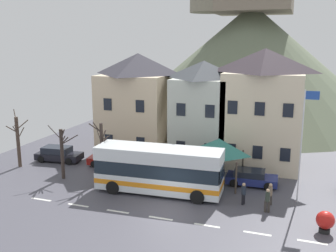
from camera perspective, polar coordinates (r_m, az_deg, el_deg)
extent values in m
cube|color=#494852|center=(25.88, -0.23, -12.59)|extent=(40.00, 60.00, 0.06)
cube|color=silver|center=(29.02, -18.30, -10.31)|extent=(1.60, 0.20, 0.01)
cube|color=silver|center=(27.40, -13.20, -11.39)|extent=(1.60, 0.20, 0.01)
cube|color=silver|center=(26.02, -7.46, -12.48)|extent=(1.60, 0.20, 0.01)
cube|color=silver|center=(24.92, -1.10, -13.53)|extent=(1.60, 0.20, 0.01)
cube|color=silver|center=(24.16, 5.82, -14.49)|extent=(1.60, 0.20, 0.01)
cube|color=silver|center=(23.75, 13.13, -15.28)|extent=(1.60, 0.20, 0.01)
cube|color=silver|center=(23.71, 20.63, -15.83)|extent=(1.60, 0.20, 0.01)
cube|color=beige|center=(38.31, -4.35, 1.87)|extent=(6.44, 6.83, 7.82)
pyramid|color=#35333C|center=(37.73, -4.47, 9.22)|extent=(6.44, 6.83, 2.00)
cube|color=black|center=(36.41, -8.78, -2.09)|extent=(0.80, 0.06, 1.10)
cube|color=black|center=(35.06, -4.11, -2.55)|extent=(0.80, 0.06, 1.10)
cube|color=black|center=(35.72, -8.96, 3.20)|extent=(0.80, 0.06, 1.10)
cube|color=black|center=(34.34, -4.20, 2.95)|extent=(0.80, 0.06, 1.10)
cube|color=beige|center=(35.59, 5.20, 0.94)|extent=(5.08, 5.50, 7.70)
pyramid|color=#3E4348|center=(34.96, 5.34, 8.39)|extent=(5.08, 5.50, 1.55)
cube|color=black|center=(33.78, 1.89, -3.15)|extent=(0.80, 0.06, 1.10)
cube|color=black|center=(33.15, 6.09, -3.52)|extent=(0.80, 0.06, 1.10)
cube|color=black|center=(33.04, 1.93, 2.46)|extent=(0.80, 0.06, 1.10)
cube|color=black|center=(32.39, 6.23, 2.19)|extent=(0.80, 0.06, 1.10)
cube|color=beige|center=(34.51, 13.80, 0.82)|extent=(6.57, 5.19, 8.36)
pyramid|color=#3F353D|center=(33.88, 14.26, 9.45)|extent=(6.57, 5.19, 2.02)
cube|color=black|center=(32.75, 9.33, -3.53)|extent=(0.80, 0.06, 1.10)
cube|color=black|center=(32.48, 13.15, -3.83)|extent=(0.80, 0.06, 1.10)
cube|color=black|center=(32.35, 17.01, -4.12)|extent=(0.80, 0.06, 1.10)
cube|color=black|center=(31.95, 9.56, 2.75)|extent=(0.80, 0.06, 1.10)
cube|color=black|center=(31.67, 13.47, 2.49)|extent=(0.80, 0.06, 1.10)
cube|color=black|center=(31.54, 17.43, 2.22)|extent=(0.80, 0.06, 1.10)
cone|color=#646E56|center=(57.20, 12.08, 9.31)|extent=(38.31, 38.31, 16.12)
cube|color=silver|center=(28.54, -1.35, -8.22)|extent=(9.37, 3.06, 1.20)
cube|color=orange|center=(28.52, -1.35, -8.10)|extent=(9.39, 3.09, 0.36)
cube|color=#19232D|center=(28.17, -1.36, -6.11)|extent=(9.27, 3.02, 1.01)
cube|color=silver|center=(27.87, -1.37, -4.20)|extent=(9.37, 3.06, 0.95)
cube|color=#19232D|center=(27.21, 8.07, -6.92)|extent=(0.17, 2.17, 0.97)
cylinder|color=black|center=(29.08, 5.38, -8.61)|extent=(1.01, 0.33, 1.00)
cylinder|color=black|center=(26.82, 4.37, -10.45)|extent=(1.01, 0.33, 1.00)
cylinder|color=black|center=(30.77, -6.29, -7.43)|extent=(1.01, 0.33, 1.00)
cylinder|color=black|center=(28.65, -8.19, -9.02)|extent=(1.01, 0.33, 1.00)
cylinder|color=#473D33|center=(32.28, 5.21, -5.13)|extent=(0.14, 0.14, 2.40)
cylinder|color=#473D33|center=(31.70, 11.04, -5.65)|extent=(0.14, 0.14, 2.40)
cylinder|color=#473D33|center=(29.25, 3.63, -6.99)|extent=(0.14, 0.14, 2.40)
cylinder|color=#473D33|center=(28.61, 10.07, -7.62)|extent=(0.14, 0.14, 2.40)
pyramid|color=#2D756A|center=(29.88, 7.59, -3.01)|extent=(3.60, 3.60, 1.23)
cube|color=black|center=(37.28, -15.85, -4.31)|extent=(4.37, 2.20, 0.60)
cube|color=#1E232D|center=(37.22, -16.19, -3.40)|extent=(2.67, 1.81, 0.59)
cylinder|color=black|center=(37.41, -13.35, -4.36)|extent=(0.66, 0.27, 0.64)
cylinder|color=black|center=(35.98, -14.53, -5.10)|extent=(0.66, 0.27, 0.64)
cylinder|color=black|center=(38.69, -17.05, -4.02)|extent=(0.66, 0.27, 0.64)
cylinder|color=black|center=(37.31, -18.33, -4.71)|extent=(0.66, 0.27, 0.64)
cube|color=navy|center=(30.77, 12.34, -7.74)|extent=(3.96, 1.97, 0.55)
cube|color=#1E232D|center=(30.61, 12.02, -6.82)|extent=(2.40, 1.69, 0.47)
cylinder|color=black|center=(31.58, 14.79, -7.60)|extent=(0.65, 0.23, 0.64)
cylinder|color=black|center=(29.96, 14.67, -8.70)|extent=(0.65, 0.23, 0.64)
cylinder|color=black|center=(31.72, 10.13, -7.28)|extent=(0.65, 0.23, 0.64)
cylinder|color=black|center=(30.11, 9.74, -8.35)|extent=(0.65, 0.23, 0.64)
cube|color=maroon|center=(34.88, -8.25, -5.07)|extent=(4.41, 2.26, 0.63)
cube|color=#1E232D|center=(34.78, -8.61, -4.11)|extent=(2.70, 1.85, 0.56)
cylinder|color=black|center=(35.25, -5.62, -5.12)|extent=(0.66, 0.27, 0.64)
cylinder|color=black|center=(33.72, -6.51, -5.96)|extent=(0.66, 0.27, 0.64)
cylinder|color=black|center=(36.18, -9.85, -4.78)|extent=(0.66, 0.27, 0.64)
cylinder|color=black|center=(34.69, -10.90, -5.58)|extent=(0.66, 0.27, 0.64)
cylinder|color=#38332D|center=(26.35, 14.27, -11.48)|extent=(0.17, 0.17, 0.81)
cylinder|color=#38332D|center=(26.37, 14.73, -11.48)|extent=(0.17, 0.17, 0.81)
cylinder|color=#2D382D|center=(26.10, 14.58, -10.13)|extent=(0.29, 0.29, 0.63)
sphere|color=tan|center=(25.94, 14.63, -9.25)|extent=(0.22, 0.22, 0.22)
cylinder|color=#38332D|center=(27.60, 14.72, -10.49)|extent=(0.13, 0.13, 0.71)
cylinder|color=#38332D|center=(27.53, 15.07, -10.57)|extent=(0.13, 0.13, 0.71)
cylinder|color=#7F6B56|center=(27.33, 14.97, -9.32)|extent=(0.28, 0.28, 0.63)
sphere|color=tan|center=(27.18, 15.02, -8.47)|extent=(0.24, 0.24, 0.24)
cylinder|color=black|center=(27.11, 11.03, -10.67)|extent=(0.16, 0.16, 0.76)
cylinder|color=black|center=(27.27, 11.21, -10.54)|extent=(0.16, 0.16, 0.76)
cylinder|color=#232B38|center=(26.95, 11.18, -9.36)|extent=(0.30, 0.30, 0.61)
sphere|color=tan|center=(26.80, 11.22, -8.52)|extent=(0.23, 0.23, 0.23)
cube|color=#473828|center=(32.55, 5.63, -6.38)|extent=(1.68, 0.45, 0.08)
cube|color=#473828|center=(32.69, 5.73, -5.89)|extent=(1.68, 0.06, 0.40)
cube|color=#2D2D33|center=(32.80, 4.32, -6.62)|extent=(0.08, 0.36, 0.45)
cube|color=#2D2D33|center=(32.47, 6.93, -6.88)|extent=(0.08, 0.36, 0.45)
cylinder|color=silver|center=(27.38, 19.14, -3.06)|extent=(0.10, 0.10, 7.85)
cube|color=#264CA5|center=(26.71, 20.65, 4.29)|extent=(0.90, 0.03, 0.56)
cylinder|color=black|center=(24.98, 22.21, -14.15)|extent=(0.63, 0.63, 0.25)
sphere|color=red|center=(24.70, 22.33, -12.79)|extent=(1.06, 1.06, 1.06)
cylinder|color=#382D28|center=(32.13, -15.45, -4.04)|extent=(0.28, 0.28, 4.11)
cylinder|color=#382D28|center=(31.29, -15.37, -1.21)|extent=(0.81, 0.63, 0.99)
cylinder|color=#382D28|center=(31.60, -15.31, -1.93)|extent=(0.57, 0.26, 0.69)
cylinder|color=#382D28|center=(31.79, -16.50, -0.92)|extent=(0.98, 0.44, 1.21)
cylinder|color=#382D28|center=(31.57, -15.09, -2.13)|extent=(0.82, 0.24, 0.73)
cylinder|color=#382D28|center=(31.45, -15.48, -1.34)|extent=(0.56, 0.48, 0.96)
cylinder|color=#382D28|center=(31.61, -14.40, -1.98)|extent=(1.37, 0.48, 0.87)
cylinder|color=#47382D|center=(36.27, -21.38, -2.24)|extent=(0.31, 0.31, 4.52)
cylinder|color=#47382D|center=(35.52, -21.69, -0.17)|extent=(0.51, 0.83, 0.61)
cylinder|color=#47382D|center=(36.36, -21.01, -1.02)|extent=(0.18, 0.84, 0.97)
cylinder|color=#47382D|center=(36.20, -20.80, 0.20)|extent=(0.49, 1.10, 0.73)
cylinder|color=#47382D|center=(36.17, -22.21, -0.45)|extent=(0.95, 0.42, 0.64)
cylinder|color=#47382D|center=(36.20, -21.78, 1.41)|extent=(0.74, 0.64, 1.09)
cylinder|color=#47382D|center=(35.74, -21.76, -0.53)|extent=(0.20, 0.67, 0.82)
cylinder|color=#47382D|center=(36.22, -21.48, -0.08)|extent=(0.36, 0.52, 0.77)
cylinder|color=#382D28|center=(30.80, -9.77, -3.88)|extent=(0.26, 0.26, 4.72)
cylinder|color=#382D28|center=(30.08, -9.55, -1.43)|extent=(0.76, 0.59, 1.05)
cylinder|color=#382D28|center=(30.29, -9.26, -1.75)|extent=(0.78, 0.10, 0.46)
cylinder|color=#382D28|center=(30.26, -10.77, -0.28)|extent=(0.85, 0.64, 0.80)
cylinder|color=#382D28|center=(29.99, -10.47, -0.32)|extent=(0.29, 0.91, 1.10)
cylinder|color=#382D28|center=(30.97, -10.20, -1.45)|extent=(0.89, 0.78, 1.06)
cylinder|color=#382D28|center=(30.11, -9.40, -2.06)|extent=(0.89, 0.57, 0.83)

